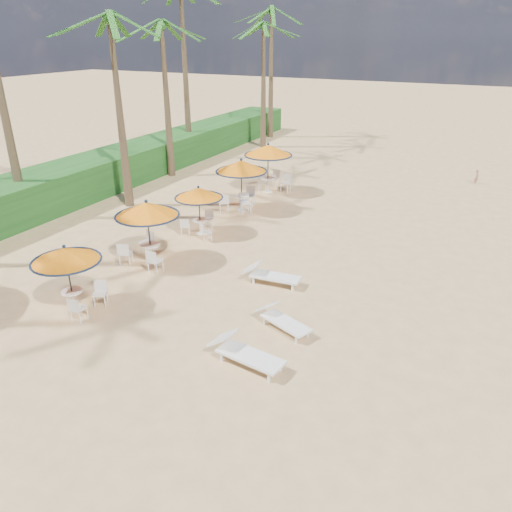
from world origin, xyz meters
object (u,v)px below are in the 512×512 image
(station_0, at_px, (68,261))
(lounger_near, at_px, (243,352))
(station_2, at_px, (199,199))
(station_1, at_px, (146,217))
(station_4, at_px, (269,156))
(lounger_mid, at_px, (281,319))
(station_3, at_px, (241,173))
(lounger_far, at_px, (270,274))

(station_0, bearing_deg, lounger_near, -1.08)
(station_2, bearing_deg, station_0, -90.44)
(station_1, relative_size, station_4, 0.92)
(station_2, xyz_separation_m, lounger_near, (5.94, -7.26, -1.20))
(lounger_mid, bearing_deg, station_2, 161.38)
(station_1, xyz_separation_m, lounger_near, (6.08, -3.97, -1.44))
(station_3, distance_m, lounger_far, 7.91)
(lounger_far, bearing_deg, station_1, -179.37)
(lounger_near, distance_m, lounger_mid, 2.01)
(station_1, xyz_separation_m, station_3, (0.28, 6.79, 0.07))
(station_0, xyz_separation_m, lounger_near, (5.99, -0.11, -1.31))
(station_0, distance_m, station_3, 10.65)
(station_3, bearing_deg, lounger_far, -54.73)
(lounger_far, bearing_deg, station_2, 143.58)
(station_1, bearing_deg, lounger_near, -33.13)
(station_1, height_order, station_2, station_1)
(station_0, height_order, lounger_far, station_0)
(station_1, bearing_deg, station_0, -88.61)
(station_0, relative_size, station_2, 1.03)
(station_3, xyz_separation_m, lounger_far, (4.48, -6.33, -1.53))
(station_2, distance_m, lounger_mid, 8.16)
(station_2, distance_m, lounger_far, 5.55)
(station_3, xyz_separation_m, station_4, (-0.12, 3.36, 0.08))
(station_3, height_order, lounger_far, station_3)
(station_4, height_order, lounger_mid, station_4)
(lounger_mid, bearing_deg, station_1, -175.40)
(station_1, height_order, station_3, station_3)
(lounger_mid, bearing_deg, lounger_far, 144.03)
(station_2, height_order, lounger_mid, station_2)
(lounger_near, bearing_deg, station_0, -173.14)
(lounger_far, bearing_deg, lounger_near, -78.10)
(station_0, distance_m, station_4, 14.01)
(station_3, bearing_deg, station_4, 91.99)
(station_3, distance_m, station_4, 3.36)
(station_1, relative_size, lounger_mid, 1.26)
(station_1, xyz_separation_m, station_4, (0.16, 10.15, 0.15))
(station_0, xyz_separation_m, lounger_mid, (6.17, 1.89, -1.36))
(station_4, bearing_deg, lounger_mid, -63.24)
(station_0, relative_size, station_1, 0.89)
(lounger_near, bearing_deg, station_3, 126.30)
(station_1, bearing_deg, lounger_far, 5.45)
(lounger_near, distance_m, lounger_far, 4.62)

